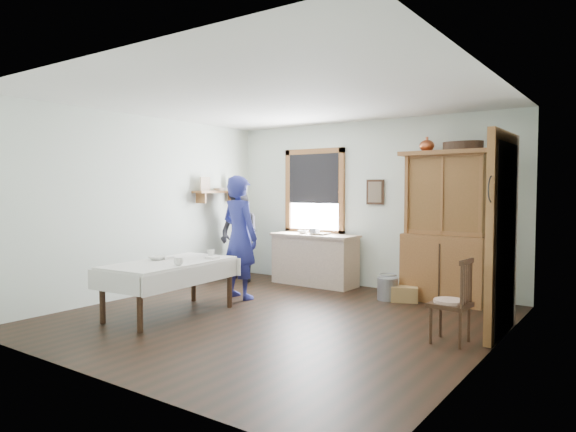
{
  "coord_description": "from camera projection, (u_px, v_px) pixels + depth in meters",
  "views": [
    {
      "loc": [
        3.73,
        -5.05,
        1.6
      ],
      "look_at": [
        -0.03,
        0.3,
        1.26
      ],
      "focal_mm": 32.0,
      "sensor_mm": 36.0,
      "label": 1
    }
  ],
  "objects": [
    {
      "name": "room",
      "position": [
        276.0,
        209.0,
        6.28
      ],
      "size": [
        5.01,
        5.01,
        2.7
      ],
      "color": "black",
      "rests_on": "ground"
    },
    {
      "name": "window",
      "position": [
        314.0,
        188.0,
        8.85
      ],
      "size": [
        1.18,
        0.07,
        1.48
      ],
      "color": "white",
      "rests_on": "room"
    },
    {
      "name": "doorway",
      "position": [
        504.0,
        229.0,
        5.57
      ],
      "size": [
        0.09,
        1.14,
        2.22
      ],
      "color": "#42362F",
      "rests_on": "room"
    },
    {
      "name": "wall_shelf",
      "position": [
        219.0,
        191.0,
        8.89
      ],
      "size": [
        0.24,
        1.0,
        0.44
      ],
      "color": "#94622D",
      "rests_on": "room"
    },
    {
      "name": "framed_picture",
      "position": [
        375.0,
        192.0,
        8.19
      ],
      "size": [
        0.3,
        0.04,
        0.4
      ],
      "primitive_type": "cube",
      "color": "#382313",
      "rests_on": "room"
    },
    {
      "name": "rug_beater",
      "position": [
        492.0,
        177.0,
        5.1
      ],
      "size": [
        0.01,
        0.27,
        0.27
      ],
      "primitive_type": "torus",
      "rotation": [
        0.0,
        1.57,
        0.0
      ],
      "color": "black",
      "rests_on": "room"
    },
    {
      "name": "work_counter",
      "position": [
        315.0,
        259.0,
        8.56
      ],
      "size": [
        1.5,
        0.61,
        0.85
      ],
      "primitive_type": "cube",
      "rotation": [
        0.0,
        0.0,
        -0.03
      ],
      "color": "#C6AA89",
      "rests_on": "room"
    },
    {
      "name": "china_hutch",
      "position": [
        446.0,
        227.0,
        7.25
      ],
      "size": [
        1.27,
        0.64,
        2.13
      ],
      "primitive_type": "cube",
      "rotation": [
        0.0,
        0.0,
        -0.04
      ],
      "color": "#94622D",
      "rests_on": "room"
    },
    {
      "name": "dining_table",
      "position": [
        170.0,
        288.0,
        6.51
      ],
      "size": [
        1.02,
        1.77,
        0.68
      ],
      "primitive_type": "cube",
      "rotation": [
        0.0,
        0.0,
        0.07
      ],
      "color": "white",
      "rests_on": "room"
    },
    {
      "name": "spindle_chair",
      "position": [
        450.0,
        301.0,
        5.32
      ],
      "size": [
        0.44,
        0.44,
        0.89
      ],
      "primitive_type": "cube",
      "rotation": [
        0.0,
        0.0,
        -0.08
      ],
      "color": "#382313",
      "rests_on": "room"
    },
    {
      "name": "pail",
      "position": [
        388.0,
        289.0,
        7.4
      ],
      "size": [
        0.31,
        0.31,
        0.32
      ],
      "primitive_type": "cube",
      "rotation": [
        0.0,
        0.0,
        -0.01
      ],
      "color": "gray",
      "rests_on": "room"
    },
    {
      "name": "wicker_basket",
      "position": [
        404.0,
        294.0,
        7.29
      ],
      "size": [
        0.44,
        0.39,
        0.22
      ],
      "primitive_type": "cube",
      "rotation": [
        0.0,
        0.0,
        0.41
      ],
      "color": "#996E45",
      "rests_on": "room"
    },
    {
      "name": "woman_blue",
      "position": [
        240.0,
        242.0,
        7.48
      ],
      "size": [
        0.66,
        0.48,
        1.66
      ],
      "primitive_type": "imported",
      "rotation": [
        0.0,
        0.0,
        2.99
      ],
      "color": "navy",
      "rests_on": "room"
    },
    {
      "name": "figure_dark",
      "position": [
        239.0,
        239.0,
        8.84
      ],
      "size": [
        0.76,
        0.61,
        1.48
      ],
      "primitive_type": "imported",
      "rotation": [
        0.0,
        0.0,
        -0.07
      ],
      "color": "black",
      "rests_on": "room"
    },
    {
      "name": "table_cup_a",
      "position": [
        179.0,
        262.0,
        6.14
      ],
      "size": [
        0.14,
        0.14,
        0.09
      ],
      "primitive_type": "imported",
      "rotation": [
        0.0,
        0.0,
        0.26
      ],
      "color": "white",
      "rests_on": "dining_table"
    },
    {
      "name": "table_cup_b",
      "position": [
        211.0,
        253.0,
        6.9
      ],
      "size": [
        0.14,
        0.14,
        0.1
      ],
      "primitive_type": "imported",
      "rotation": [
        0.0,
        0.0,
        0.33
      ],
      "color": "white",
      "rests_on": "dining_table"
    },
    {
      "name": "table_bowl",
      "position": [
        157.0,
        258.0,
        6.62
      ],
      "size": [
        0.3,
        0.3,
        0.06
      ],
      "primitive_type": "imported",
      "rotation": [
        0.0,
        0.0,
        0.34
      ],
      "color": "white",
      "rests_on": "dining_table"
    },
    {
      "name": "counter_book",
      "position": [
        316.0,
        234.0,
        8.48
      ],
      "size": [
        0.18,
        0.24,
        0.02
      ],
      "primitive_type": "imported",
      "rotation": [
        0.0,
        0.0,
        0.02
      ],
      "color": "brown",
      "rests_on": "work_counter"
    },
    {
      "name": "counter_bowl",
      "position": [
        303.0,
        232.0,
        8.63
      ],
      "size": [
        0.24,
        0.24,
        0.06
      ],
      "primitive_type": "imported",
      "rotation": [
        0.0,
        0.0,
        -0.38
      ],
      "color": "white",
      "rests_on": "work_counter"
    },
    {
      "name": "shelf_bowl",
      "position": [
        219.0,
        189.0,
        8.9
      ],
      "size": [
        0.22,
        0.22,
        0.05
      ],
      "primitive_type": "imported",
      "color": "white",
      "rests_on": "wall_shelf"
    }
  ]
}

